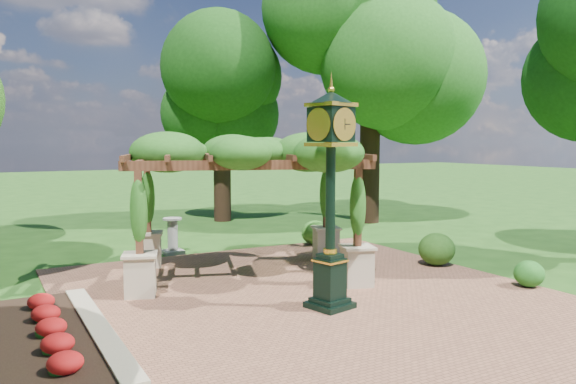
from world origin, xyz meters
TOP-DOWN VIEW (x-y plane):
  - ground at (0.00, 0.00)m, footprint 120.00×120.00m
  - brick_plaza at (0.00, 1.00)m, footprint 10.00×12.00m
  - border_wall at (-4.60, 0.50)m, footprint 0.35×5.00m
  - flower_bed at (-5.50, 0.50)m, footprint 1.50×5.00m
  - pedestal_clock at (-0.14, 0.50)m, footprint 1.04×1.04m
  - pergola at (-0.47, 3.83)m, footprint 6.45×5.10m
  - sundial at (-1.18, 7.50)m, footprint 0.61×0.61m
  - shrub_front at (4.72, -0.34)m, footprint 0.81×0.81m
  - shrub_mid at (4.49, 2.37)m, footprint 1.00×1.00m
  - shrub_back at (3.22, 6.56)m, footprint 0.97×0.97m
  - tree_north at (2.81, 13.33)m, footprint 4.57×4.57m
  - tree_east_far at (7.98, 9.97)m, footprint 5.28×5.28m

SIDE VIEW (x-z plane):
  - ground at x=0.00m, z-range 0.00..0.00m
  - brick_plaza at x=0.00m, z-range 0.00..0.04m
  - flower_bed at x=-5.50m, z-range 0.00..0.36m
  - border_wall at x=-4.60m, z-range 0.00..0.40m
  - shrub_front at x=4.72m, z-range 0.04..0.65m
  - shrub_back at x=3.22m, z-range 0.04..0.82m
  - sundial at x=-1.18m, z-range -0.07..1.02m
  - shrub_mid at x=4.49m, z-range 0.04..0.91m
  - pedestal_clock at x=-0.14m, z-range 0.43..4.81m
  - pergola at x=-0.47m, z-range 1.14..4.68m
  - tree_north at x=2.81m, z-range 1.51..9.65m
  - tree_east_far at x=7.98m, z-range 2.05..13.07m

